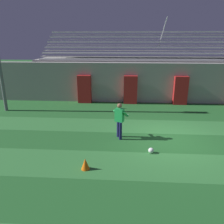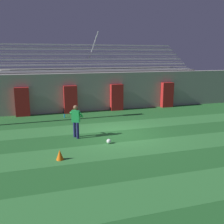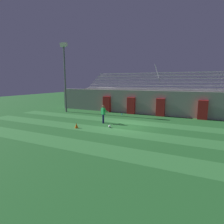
{
  "view_description": "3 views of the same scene",
  "coord_description": "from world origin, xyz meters",
  "px_view_note": "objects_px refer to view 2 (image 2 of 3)",
  "views": [
    {
      "loc": [
        -2.05,
        -9.13,
        4.33
      ],
      "look_at": [
        -2.67,
        0.42,
        1.15
      ],
      "focal_mm": 35.0,
      "sensor_mm": 36.0,
      "label": 1
    },
    {
      "loc": [
        -4.31,
        -12.52,
        4.09
      ],
      "look_at": [
        -0.83,
        -1.19,
        1.5
      ],
      "focal_mm": 42.0,
      "sensor_mm": 36.0,
      "label": 2
    },
    {
      "loc": [
        5.89,
        -14.88,
        3.85
      ],
      "look_at": [
        -1.0,
        -0.74,
        1.26
      ],
      "focal_mm": 30.0,
      "sensor_mm": 36.0,
      "label": 3
    }
  ],
  "objects_px": {
    "water_bottle": "(64,116)",
    "padding_pillar_far_right": "(167,95)",
    "padding_pillar_far_left": "(22,102)",
    "traffic_cone": "(60,155)",
    "padding_pillar_gate_left": "(71,100)",
    "soccer_ball": "(109,141)",
    "goalkeeper": "(76,119)",
    "padding_pillar_gate_right": "(117,97)"
  },
  "relations": [
    {
      "from": "water_bottle",
      "to": "padding_pillar_far_right",
      "type": "bearing_deg",
      "value": 8.83
    },
    {
      "from": "padding_pillar_far_left",
      "to": "traffic_cone",
      "type": "distance_m",
      "value": 8.68
    },
    {
      "from": "padding_pillar_gate_left",
      "to": "soccer_ball",
      "type": "relative_size",
      "value": 8.95
    },
    {
      "from": "padding_pillar_far_right",
      "to": "goalkeeper",
      "type": "relative_size",
      "value": 1.18
    },
    {
      "from": "padding_pillar_far_left",
      "to": "padding_pillar_far_right",
      "type": "height_order",
      "value": "same"
    },
    {
      "from": "padding_pillar_far_left",
      "to": "goalkeeper",
      "type": "xyz_separation_m",
      "value": [
        2.69,
        -5.84,
        -0.03
      ]
    },
    {
      "from": "traffic_cone",
      "to": "padding_pillar_gate_right",
      "type": "bearing_deg",
      "value": 58.81
    },
    {
      "from": "traffic_cone",
      "to": "water_bottle",
      "type": "distance_m",
      "value": 7.28
    },
    {
      "from": "goalkeeper",
      "to": "traffic_cone",
      "type": "bearing_deg",
      "value": -112.61
    },
    {
      "from": "padding_pillar_far_left",
      "to": "traffic_cone",
      "type": "bearing_deg",
      "value": -79.48
    },
    {
      "from": "padding_pillar_gate_left",
      "to": "padding_pillar_gate_right",
      "type": "height_order",
      "value": "same"
    },
    {
      "from": "padding_pillar_far_right",
      "to": "traffic_cone",
      "type": "bearing_deg",
      "value": -137.83
    },
    {
      "from": "soccer_ball",
      "to": "traffic_cone",
      "type": "height_order",
      "value": "traffic_cone"
    },
    {
      "from": "goalkeeper",
      "to": "padding_pillar_far_right",
      "type": "bearing_deg",
      "value": 35.21
    },
    {
      "from": "soccer_ball",
      "to": "padding_pillar_gate_left",
      "type": "bearing_deg",
      "value": 95.83
    },
    {
      "from": "padding_pillar_far_right",
      "to": "water_bottle",
      "type": "bearing_deg",
      "value": -171.17
    },
    {
      "from": "soccer_ball",
      "to": "padding_pillar_far_right",
      "type": "bearing_deg",
      "value": 45.89
    },
    {
      "from": "traffic_cone",
      "to": "padding_pillar_far_right",
      "type": "bearing_deg",
      "value": 42.17
    },
    {
      "from": "padding_pillar_gate_left",
      "to": "goalkeeper",
      "type": "distance_m",
      "value": 5.87
    },
    {
      "from": "padding_pillar_far_right",
      "to": "padding_pillar_far_left",
      "type": "bearing_deg",
      "value": 180.0
    },
    {
      "from": "padding_pillar_gate_right",
      "to": "padding_pillar_far_left",
      "type": "distance_m",
      "value": 6.72
    },
    {
      "from": "goalkeeper",
      "to": "traffic_cone",
      "type": "xyz_separation_m",
      "value": [
        -1.11,
        -2.66,
        -0.74
      ]
    },
    {
      "from": "padding_pillar_far_left",
      "to": "goalkeeper",
      "type": "distance_m",
      "value": 6.43
    },
    {
      "from": "padding_pillar_gate_right",
      "to": "water_bottle",
      "type": "relative_size",
      "value": 8.2
    },
    {
      "from": "padding_pillar_far_left",
      "to": "goalkeeper",
      "type": "relative_size",
      "value": 1.18
    },
    {
      "from": "padding_pillar_far_left",
      "to": "soccer_ball",
      "type": "bearing_deg",
      "value": -60.91
    },
    {
      "from": "goalkeeper",
      "to": "traffic_cone",
      "type": "height_order",
      "value": "goalkeeper"
    },
    {
      "from": "water_bottle",
      "to": "padding_pillar_gate_right",
      "type": "bearing_deg",
      "value": 17.57
    },
    {
      "from": "padding_pillar_gate_right",
      "to": "soccer_ball",
      "type": "bearing_deg",
      "value": -110.78
    },
    {
      "from": "padding_pillar_far_right",
      "to": "traffic_cone",
      "type": "relative_size",
      "value": 4.69
    },
    {
      "from": "padding_pillar_gate_right",
      "to": "water_bottle",
      "type": "bearing_deg",
      "value": -162.43
    },
    {
      "from": "water_bottle",
      "to": "goalkeeper",
      "type": "bearing_deg",
      "value": -89.44
    },
    {
      "from": "soccer_ball",
      "to": "traffic_cone",
      "type": "distance_m",
      "value": 2.75
    },
    {
      "from": "soccer_ball",
      "to": "padding_pillar_far_left",
      "type": "bearing_deg",
      "value": 119.09
    },
    {
      "from": "padding_pillar_gate_right",
      "to": "padding_pillar_far_right",
      "type": "xyz_separation_m",
      "value": [
        4.24,
        0.0,
        0.0
      ]
    },
    {
      "from": "padding_pillar_gate_right",
      "to": "padding_pillar_far_right",
      "type": "bearing_deg",
      "value": 0.0
    },
    {
      "from": "padding_pillar_far_right",
      "to": "goalkeeper",
      "type": "bearing_deg",
      "value": -144.79
    },
    {
      "from": "padding_pillar_gate_right",
      "to": "soccer_ball",
      "type": "relative_size",
      "value": 8.95
    },
    {
      "from": "goalkeeper",
      "to": "padding_pillar_far_left",
      "type": "bearing_deg",
      "value": 114.7
    },
    {
      "from": "water_bottle",
      "to": "soccer_ball",
      "type": "bearing_deg",
      "value": -77.03
    },
    {
      "from": "padding_pillar_gate_left",
      "to": "padding_pillar_far_right",
      "type": "xyz_separation_m",
      "value": [
        7.7,
        0.0,
        0.0
      ]
    },
    {
      "from": "padding_pillar_far_right",
      "to": "water_bottle",
      "type": "xyz_separation_m",
      "value": [
        -8.32,
        -1.29,
        -0.86
      ]
    }
  ]
}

